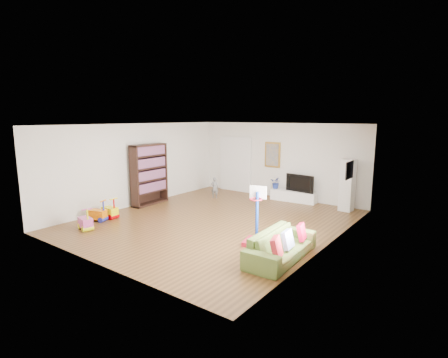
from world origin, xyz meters
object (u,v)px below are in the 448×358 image
Objects in this scene: bookshelf at (149,174)px; basketball_hoop at (255,216)px; media_console at (293,196)px; sofa at (281,245)px.

bookshelf reaches higher than basketball_hoop.
bookshelf reaches higher than media_console.
media_console is 4.54m from basketball_hoop.
media_console is 1.18× the size of basketball_hoop.
sofa is (5.73, -1.53, -0.72)m from bookshelf.
bookshelf is at bearing 153.13° from basketball_hoop.
basketball_hoop is at bearing -16.56° from bookshelf.
basketball_hoop is (4.84, -1.13, -0.34)m from bookshelf.
media_console is 0.80× the size of sofa.
media_console is at bearing 90.59° from basketball_hoop.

